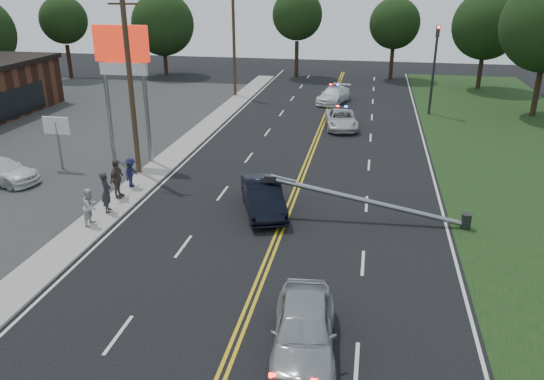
% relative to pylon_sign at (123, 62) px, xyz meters
% --- Properties ---
extents(ground, '(120.00, 120.00, 0.00)m').
position_rel_pylon_sign_xyz_m(ground, '(10.50, -14.00, -6.00)').
color(ground, black).
rests_on(ground, ground).
extents(sidewalk, '(1.80, 70.00, 0.12)m').
position_rel_pylon_sign_xyz_m(sidewalk, '(2.10, -4.00, -5.94)').
color(sidewalk, '#A39D93').
rests_on(sidewalk, ground).
extents(centerline_yellow, '(0.36, 80.00, 0.00)m').
position_rel_pylon_sign_xyz_m(centerline_yellow, '(10.50, -4.00, -5.99)').
color(centerline_yellow, gold).
rests_on(centerline_yellow, ground).
extents(pylon_sign, '(3.20, 0.35, 8.00)m').
position_rel_pylon_sign_xyz_m(pylon_sign, '(0.00, 0.00, 0.00)').
color(pylon_sign, gray).
rests_on(pylon_sign, ground).
extents(small_sign, '(1.60, 0.14, 3.10)m').
position_rel_pylon_sign_xyz_m(small_sign, '(-3.50, -2.00, -3.66)').
color(small_sign, gray).
rests_on(small_sign, ground).
extents(traffic_signal, '(0.28, 0.41, 7.05)m').
position_rel_pylon_sign_xyz_m(traffic_signal, '(18.80, 16.00, -1.79)').
color(traffic_signal, '#2D2D30').
rests_on(traffic_signal, ground).
extents(fallen_streetlight, '(9.36, 0.44, 1.91)m').
position_rel_pylon_sign_xyz_m(fallen_streetlight, '(14.69, -6.00, -5.08)').
color(fallen_streetlight, '#2D2D30').
rests_on(fallen_streetlight, ground).
extents(utility_pole_mid, '(1.60, 0.28, 10.00)m').
position_rel_pylon_sign_xyz_m(utility_pole_mid, '(1.30, -2.00, -0.91)').
color(utility_pole_mid, '#382619').
rests_on(utility_pole_mid, ground).
extents(utility_pole_far, '(1.60, 0.28, 10.00)m').
position_rel_pylon_sign_xyz_m(utility_pole_far, '(1.30, 20.00, -0.91)').
color(utility_pole_far, '#382619').
rests_on(utility_pole_far, ground).
extents(tree_4, '(5.04, 5.04, 8.78)m').
position_rel_pylon_sign_xyz_m(tree_4, '(-19.21, 26.01, 0.24)').
color(tree_4, black).
rests_on(tree_4, ground).
extents(tree_5, '(6.95, 6.95, 9.16)m').
position_rel_pylon_sign_xyz_m(tree_5, '(-9.53, 30.04, -0.32)').
color(tree_5, black).
rests_on(tree_5, ground).
extents(tree_6, '(5.49, 5.49, 9.48)m').
position_rel_pylon_sign_xyz_m(tree_6, '(5.42, 31.89, 0.71)').
color(tree_6, black).
rests_on(tree_6, ground).
extents(tree_7, '(5.40, 5.40, 8.62)m').
position_rel_pylon_sign_xyz_m(tree_7, '(15.95, 32.37, -0.09)').
color(tree_7, black).
rests_on(tree_7, ground).
extents(tree_8, '(6.58, 6.58, 9.48)m').
position_rel_pylon_sign_xyz_m(tree_8, '(24.56, 28.01, 0.18)').
color(tree_8, black).
rests_on(tree_8, ground).
extents(crashed_sedan, '(3.16, 5.02, 1.56)m').
position_rel_pylon_sign_xyz_m(crashed_sedan, '(9.35, -5.89, -5.22)').
color(crashed_sedan, black).
rests_on(crashed_sedan, ground).
extents(waiting_sedan, '(2.31, 4.81, 1.58)m').
position_rel_pylon_sign_xyz_m(waiting_sedan, '(12.60, -15.68, -5.21)').
color(waiting_sedan, '#A4A5AC').
rests_on(waiting_sedan, ground).
extents(parked_car, '(4.79, 2.74, 1.31)m').
position_rel_pylon_sign_xyz_m(parked_car, '(-5.50, -4.64, -5.34)').
color(parked_car, silver).
rests_on(parked_car, ground).
extents(emergency_a, '(2.91, 5.03, 1.32)m').
position_rel_pylon_sign_xyz_m(emergency_a, '(11.96, 10.23, -5.34)').
color(emergency_a, silver).
rests_on(emergency_a, ground).
extents(emergency_b, '(3.14, 5.21, 1.41)m').
position_rel_pylon_sign_xyz_m(emergency_b, '(10.71, 18.81, -5.29)').
color(emergency_b, white).
rests_on(emergency_b, ground).
extents(bystander_a, '(0.68, 0.83, 1.95)m').
position_rel_pylon_sign_xyz_m(bystander_a, '(2.18, -7.47, -4.90)').
color(bystander_a, '#27282F').
rests_on(bystander_a, sidewalk).
extents(bystander_b, '(0.68, 0.86, 1.71)m').
position_rel_pylon_sign_xyz_m(bystander_b, '(2.14, -8.90, -5.02)').
color(bystander_b, silver).
rests_on(bystander_b, sidewalk).
extents(bystander_c, '(0.64, 1.06, 1.59)m').
position_rel_pylon_sign_xyz_m(bystander_c, '(1.92, -4.26, -5.08)').
color(bystander_c, '#191D3F').
rests_on(bystander_c, sidewalk).
extents(bystander_d, '(0.52, 1.18, 2.00)m').
position_rel_pylon_sign_xyz_m(bystander_d, '(1.87, -5.75, -4.88)').
color(bystander_d, '#554844').
rests_on(bystander_d, sidewalk).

